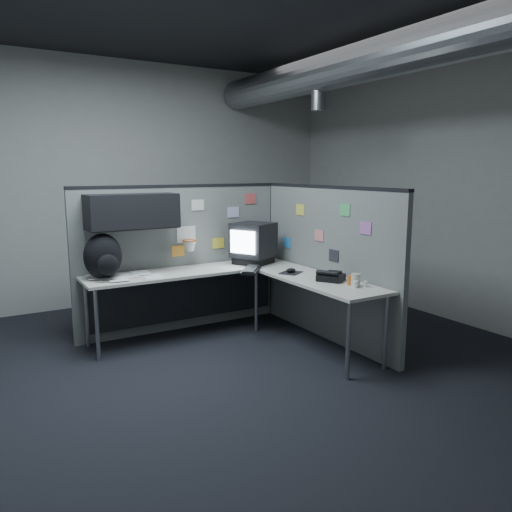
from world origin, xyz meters
TOP-DOWN VIEW (x-y plane):
  - room at (0.56, 0.00)m, footprint 5.62×5.62m
  - partition_back at (-0.25, 1.23)m, footprint 2.44×0.42m
  - partition_right at (1.10, 0.22)m, footprint 0.07×2.23m
  - desk at (0.15, 0.70)m, footprint 2.31×2.11m
  - monitor at (0.65, 0.97)m, footprint 0.55×0.55m
  - keyboard at (0.39, 0.59)m, footprint 0.39×0.43m
  - mouse at (0.71, 0.31)m, footprint 0.29×0.28m
  - phone at (0.83, -0.19)m, footprint 0.31×0.31m
  - bottles at (0.88, -0.49)m, footprint 0.14×0.17m
  - cup at (0.88, -0.49)m, footprint 0.11×0.11m
  - papers at (-0.84, 0.99)m, footprint 0.72×0.48m
  - backpack at (-1.03, 1.00)m, footprint 0.43×0.42m

SIDE VIEW (x-z plane):
  - desk at x=0.15m, z-range 0.25..0.98m
  - papers at x=-0.84m, z-range 0.73..0.75m
  - mouse at x=0.71m, z-range 0.72..0.77m
  - keyboard at x=0.39m, z-range 0.73..0.77m
  - bottles at x=0.88m, z-range 0.72..0.81m
  - phone at x=0.83m, z-range 0.72..0.83m
  - cup at x=0.88m, z-range 0.73..0.85m
  - partition_right at x=1.10m, z-range 0.00..1.63m
  - backpack at x=-1.03m, z-range 0.72..1.18m
  - monitor at x=0.65m, z-range 0.74..1.20m
  - partition_back at x=-0.25m, z-range 0.18..1.81m
  - room at x=0.56m, z-range 0.49..3.71m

